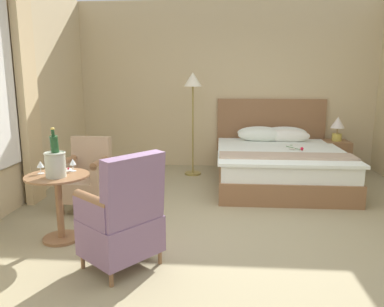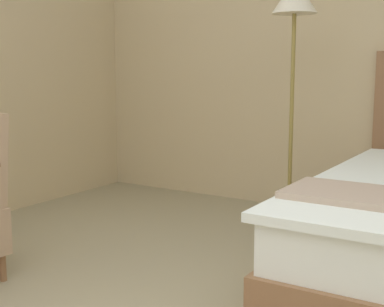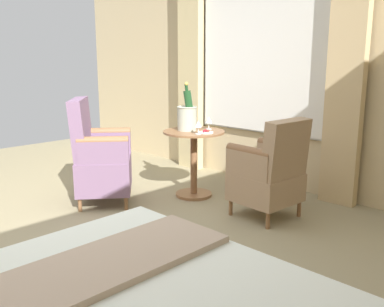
% 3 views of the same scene
% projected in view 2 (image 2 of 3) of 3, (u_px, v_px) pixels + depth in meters
% --- Properties ---
extents(floor_lamp_brass, '(0.30, 0.30, 1.72)m').
position_uv_depth(floor_lamp_brass, '(294.00, 26.00, 3.55)').
color(floor_lamp_brass, olive).
rests_on(floor_lamp_brass, ground).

